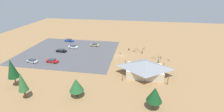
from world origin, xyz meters
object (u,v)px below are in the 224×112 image
object	(u,v)px
bicycle_green_front_row	(160,57)
pine_east	(155,94)
bicycle_teal_edge_north	(144,49)
car_white_end_stall	(73,47)
car_blue_near_entry	(69,40)
visitor_near_lot	(158,61)
visitor_at_bikes	(142,51)
car_silver_back_corner	(32,61)
car_red_aisle_side	(52,61)
trash_bin	(129,49)
bicycle_silver_back_row	(137,49)
bike_pavilion	(145,67)
bicycle_black_trailside	(135,51)
car_tan_second_row	(95,45)
pine_far_east	(12,69)
bicycle_yellow_near_sign	(154,58)
pine_midwest	(22,82)
lot_sign	(120,54)
bicycle_purple_yard_right	(159,59)
bicycle_orange_near_porch	(139,51)
bicycle_red_lone_east	(168,60)
pine_center	(76,85)
car_black_front_row	(61,51)

from	to	relation	value
bicycle_green_front_row	pine_east	bearing A→B (deg)	81.34
bicycle_teal_edge_north	car_white_end_stall	xyz separation A→B (m)	(34.14, 4.10, 0.39)
car_blue_near_entry	bicycle_teal_edge_north	bearing A→B (deg)	172.48
visitor_near_lot	visitor_at_bikes	xyz separation A→B (m)	(6.22, -8.83, 0.10)
car_silver_back_corner	car_red_aisle_side	bearing A→B (deg)	-171.06
trash_bin	bicycle_silver_back_row	xyz separation A→B (m)	(-3.68, -1.14, -0.07)
bike_pavilion	bicycle_black_trailside	world-z (taller)	bike_pavilion
bicycle_silver_back_row	bicycle_teal_edge_north	xyz separation A→B (m)	(-3.35, -1.34, 0.00)
pine_east	car_silver_back_corner	world-z (taller)	pine_east
bike_pavilion	visitor_at_bikes	world-z (taller)	bike_pavilion
pine_east	car_tan_second_row	size ratio (longest dim) A/B	1.35
pine_far_east	car_white_end_stall	size ratio (longest dim) A/B	1.77
bicycle_silver_back_row	bicycle_yellow_near_sign	size ratio (longest dim) A/B	0.88
pine_midwest	car_tan_second_row	distance (m)	43.92
lot_sign	car_tan_second_row	size ratio (longest dim) A/B	0.49
bike_pavilion	bicycle_yellow_near_sign	bearing A→B (deg)	-105.83
bicycle_silver_back_row	bicycle_green_front_row	xyz separation A→B (m)	(-9.73, 7.66, 0.02)
bike_pavilion	bicycle_purple_yard_right	distance (m)	15.67
bicycle_orange_near_porch	bicycle_red_lone_east	xyz separation A→B (m)	(-11.64, 7.75, -0.04)
bicycle_silver_back_row	bicycle_red_lone_east	world-z (taller)	bicycle_silver_back_row
trash_bin	pine_midwest	world-z (taller)	pine_midwest
bicycle_orange_near_porch	car_red_aisle_side	bearing A→B (deg)	26.39
lot_sign	car_tan_second_row	distance (m)	18.74
lot_sign	bicycle_yellow_near_sign	xyz separation A→B (m)	(-13.92, -0.99, -1.02)
trash_bin	bicycle_orange_near_porch	world-z (taller)	trash_bin
pine_center	car_black_front_row	world-z (taller)	pine_center
pine_east	bicycle_yellow_near_sign	xyz separation A→B (m)	(-2.26, -30.55, -3.79)
car_tan_second_row	pine_east	bearing A→B (deg)	122.22
bicycle_purple_yard_right	car_white_end_stall	bearing A→B (deg)	-9.47
car_tan_second_row	visitor_near_lot	size ratio (longest dim) A/B	2.69
bicycle_silver_back_row	car_silver_back_corner	bearing A→B (deg)	27.09
visitor_near_lot	car_white_end_stall	bearing A→B (deg)	-14.41
car_black_front_row	bicycle_teal_edge_north	bearing A→B (deg)	-165.30
bicycle_purple_yard_right	bicycle_black_trailside	distance (m)	12.37
lot_sign	bicycle_green_front_row	bearing A→B (deg)	-171.85
visitor_near_lot	visitor_at_bikes	bearing A→B (deg)	-54.82
pine_east	bicycle_yellow_near_sign	distance (m)	30.87
pine_center	pine_far_east	size ratio (longest dim) A/B	0.64
trash_bin	pine_far_east	world-z (taller)	pine_far_east
pine_far_east	car_black_front_row	size ratio (longest dim) A/B	1.83
bicycle_green_front_row	car_blue_near_entry	world-z (taller)	car_blue_near_entry
car_white_end_stall	visitor_at_bikes	distance (m)	33.28
bicycle_black_trailside	pine_far_east	bearing A→B (deg)	43.96
car_silver_back_corner	car_tan_second_row	bearing A→B (deg)	-130.46
bicycle_teal_edge_north	visitor_near_lot	distance (m)	15.22
car_red_aisle_side	visitor_at_bikes	bearing A→B (deg)	-156.32
bicycle_red_lone_east	trash_bin	bearing A→B (deg)	-29.14
car_blue_near_entry	bicycle_orange_near_porch	bearing A→B (deg)	166.33
lot_sign	visitor_at_bikes	size ratio (longest dim) A/B	1.19
bicycle_black_trailside	visitor_near_lot	xyz separation A→B (m)	(-9.66, 10.04, 0.49)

